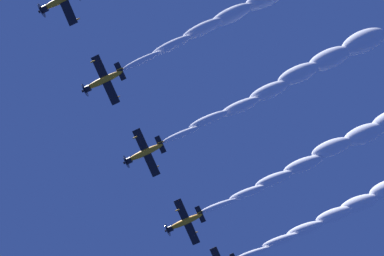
% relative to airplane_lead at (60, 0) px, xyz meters
% --- Properties ---
extents(airplane_lead, '(7.80, 7.82, 4.27)m').
position_rel_airplane_lead_xyz_m(airplane_lead, '(0.00, 0.00, 0.00)').
color(airplane_lead, orange).
extents(airplane_left_wingman, '(7.75, 8.03, 3.80)m').
position_rel_airplane_lead_xyz_m(airplane_left_wingman, '(6.61, 13.21, -0.43)').
color(airplane_left_wingman, orange).
extents(airplane_right_wingman, '(7.81, 7.98, 3.75)m').
position_rel_airplane_lead_xyz_m(airplane_right_wingman, '(13.83, 25.83, -2.24)').
color(airplane_right_wingman, orange).
extents(airplane_outer_left, '(7.84, 7.90, 3.96)m').
position_rel_airplane_lead_xyz_m(airplane_outer_left, '(21.57, 39.72, -2.61)').
color(airplane_outer_left, orange).
extents(smoke_trail_right_wingman, '(38.39, 23.17, 6.26)m').
position_rel_airplane_lead_xyz_m(smoke_trail_right_wingman, '(41.77, 10.17, 0.75)').
color(smoke_trail_right_wingman, white).
extents(smoke_trail_outer_left, '(38.57, 23.11, 6.40)m').
position_rel_airplane_lead_xyz_m(smoke_trail_outer_left, '(49.49, 24.03, 0.34)').
color(smoke_trail_outer_left, white).
extents(smoke_trail_outer_right, '(38.09, 23.02, 6.27)m').
position_rel_airplane_lead_xyz_m(smoke_trail_outer_right, '(56.97, 35.89, 2.00)').
color(smoke_trail_outer_right, white).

